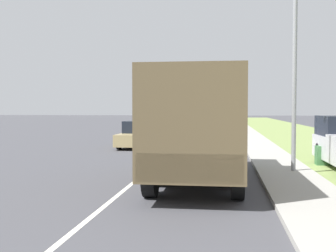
# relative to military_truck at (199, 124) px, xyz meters

# --- Properties ---
(ground_plane) EXTENTS (180.00, 180.00, 0.00)m
(ground_plane) POSITION_rel_military_truck_xyz_m (-1.84, 27.99, -1.68)
(ground_plane) COLOR #424247
(lane_centre_stripe) EXTENTS (0.12, 120.00, 0.00)m
(lane_centre_stripe) POSITION_rel_military_truck_xyz_m (-1.84, 27.99, -1.67)
(lane_centre_stripe) COLOR silver
(lane_centre_stripe) RESTS_ON ground
(sidewalk_right) EXTENTS (1.80, 120.00, 0.12)m
(sidewalk_right) POSITION_rel_military_truck_xyz_m (2.66, 27.99, -1.62)
(sidewalk_right) COLOR #9E9B93
(sidewalk_right) RESTS_ON ground
(grass_strip_right) EXTENTS (7.00, 120.00, 0.02)m
(grass_strip_right) POSITION_rel_military_truck_xyz_m (7.06, 27.99, -1.67)
(grass_strip_right) COLOR olive
(grass_strip_right) RESTS_ON ground
(military_truck) EXTENTS (2.33, 7.27, 3.05)m
(military_truck) POSITION_rel_military_truck_xyz_m (0.00, 0.00, 0.00)
(military_truck) COLOR #606647
(military_truck) RESTS_ON ground
(car_nearest_ahead) EXTENTS (1.86, 4.74, 1.43)m
(car_nearest_ahead) POSITION_rel_military_truck_xyz_m (-3.83, 10.71, -1.02)
(car_nearest_ahead) COLOR tan
(car_nearest_ahead) RESTS_ON ground
(car_second_ahead) EXTENTS (1.85, 4.25, 1.46)m
(car_second_ahead) POSITION_rel_military_truck_xyz_m (0.10, 26.88, -1.01)
(car_second_ahead) COLOR navy
(car_second_ahead) RESTS_ON ground
(car_third_ahead) EXTENTS (1.73, 4.55, 1.69)m
(car_third_ahead) POSITION_rel_military_truck_xyz_m (-3.67, 39.92, -0.92)
(car_third_ahead) COLOR #336B3D
(car_third_ahead) RESTS_ON ground
(car_fourth_ahead) EXTENTS (1.88, 4.29, 1.59)m
(car_fourth_ahead) POSITION_rel_military_truck_xyz_m (-3.34, 55.88, -0.96)
(car_fourth_ahead) COLOR #B7BABF
(car_fourth_ahead) RESTS_ON ground
(car_farthest_ahead) EXTENTS (1.84, 4.43, 1.60)m
(car_farthest_ahead) POSITION_rel_military_truck_xyz_m (0.24, 67.28, -0.96)
(car_farthest_ahead) COLOR navy
(car_farthest_ahead) RESTS_ON ground
(lamp_post) EXTENTS (1.69, 0.24, 6.46)m
(lamp_post) POSITION_rel_military_truck_xyz_m (2.68, 1.87, 2.33)
(lamp_post) COLOR gray
(lamp_post) RESTS_ON sidewalk_right
(utility_box) EXTENTS (0.55, 0.45, 0.70)m
(utility_box) POSITION_rel_military_truck_xyz_m (4.36, 4.19, -1.31)
(utility_box) COLOR #3D7042
(utility_box) RESTS_ON grass_strip_right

